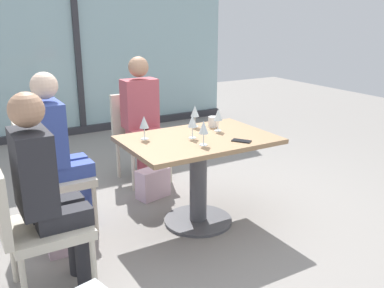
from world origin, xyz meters
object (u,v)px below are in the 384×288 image
(chair_far_left, at_px, (46,172))
(person_side_end, at_px, (46,185))
(chair_side_end, at_px, (30,221))
(wine_glass_2, at_px, (204,128))
(dining_table_main, at_px, (198,162))
(handbag_1, at_px, (153,183))
(wine_glass_0, at_px, (144,123))
(coffee_cup, at_px, (213,122))
(cell_phone_on_table, at_px, (241,141))
(wine_glass_3, at_px, (192,122))
(chair_near_window, at_px, (139,132))
(wine_glass_1, at_px, (218,115))
(handbag_2, at_px, (68,234))
(wine_glass_4, at_px, (195,112))
(person_near_window, at_px, (143,114))
(person_far_left, at_px, (58,145))

(chair_far_left, distance_m, person_side_end, 0.81)
(chair_far_left, xyz_separation_m, person_side_end, (-0.15, -0.77, 0.20))
(chair_side_end, relative_size, wine_glass_2, 4.70)
(dining_table_main, distance_m, chair_side_end, 1.38)
(chair_far_left, xyz_separation_m, handbag_1, (0.98, 0.18, -0.36))
(handbag_1, bearing_deg, chair_far_left, 177.14)
(wine_glass_0, distance_m, handbag_1, 0.90)
(handbag_1, bearing_deg, wine_glass_2, -100.76)
(coffee_cup, distance_m, cell_phone_on_table, 0.47)
(person_side_end, bearing_deg, chair_far_left, 78.70)
(wine_glass_2, relative_size, wine_glass_3, 1.00)
(chair_near_window, bearing_deg, person_side_end, -129.88)
(wine_glass_1, height_order, handbag_2, wine_glass_1)
(wine_glass_3, xyz_separation_m, wine_glass_4, (0.19, 0.28, 0.00))
(chair_far_left, distance_m, cell_phone_on_table, 1.51)
(wine_glass_0, height_order, handbag_1, wine_glass_0)
(wine_glass_1, bearing_deg, person_side_end, -165.09)
(coffee_cup, bearing_deg, wine_glass_4, 147.48)
(chair_side_end, relative_size, coffee_cup, 9.67)
(chair_side_end, height_order, cell_phone_on_table, chair_side_end)
(dining_table_main, bearing_deg, person_near_window, 90.00)
(person_far_left, height_order, wine_glass_2, person_far_left)
(person_side_end, xyz_separation_m, person_far_left, (0.26, 0.77, 0.00))
(wine_glass_4, relative_size, cell_phone_on_table, 1.28)
(wine_glass_4, bearing_deg, person_near_window, 100.65)
(wine_glass_3, height_order, cell_phone_on_table, wine_glass_3)
(person_near_window, distance_m, handbag_2, 1.54)
(chair_far_left, relative_size, person_side_end, 0.69)
(person_side_end, xyz_separation_m, wine_glass_3, (1.19, 0.32, 0.16))
(person_far_left, xyz_separation_m, wine_glass_2, (0.90, -0.65, 0.16))
(dining_table_main, xyz_separation_m, wine_glass_3, (-0.05, 0.01, 0.34))
(chair_side_end, bearing_deg, coffee_cup, 17.87)
(wine_glass_4, xyz_separation_m, handbag_1, (-0.25, 0.34, -0.72))
(person_side_end, relative_size, coffee_cup, 14.00)
(wine_glass_0, height_order, wine_glass_3, same)
(cell_phone_on_table, bearing_deg, chair_near_window, 64.03)
(dining_table_main, bearing_deg, chair_near_window, 90.00)
(coffee_cup, bearing_deg, person_near_window, 107.78)
(wine_glass_0, xyz_separation_m, wine_glass_4, (0.53, 0.12, 0.00))
(person_side_end, xyz_separation_m, cell_phone_on_table, (1.46, 0.05, 0.03))
(wine_glass_0, xyz_separation_m, handbag_1, (0.27, 0.46, -0.72))
(person_side_end, height_order, person_far_left, same)
(wine_glass_2, bearing_deg, dining_table_main, 69.05)
(dining_table_main, relative_size, person_far_left, 0.92)
(person_far_left, relative_size, wine_glass_3, 6.81)
(wine_glass_1, bearing_deg, person_far_left, 162.87)
(chair_side_end, distance_m, wine_glass_1, 1.67)
(dining_table_main, height_order, wine_glass_3, wine_glass_3)
(wine_glass_1, xyz_separation_m, handbag_1, (-0.35, 0.55, -0.72))
(chair_near_window, distance_m, wine_glass_4, 0.96)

